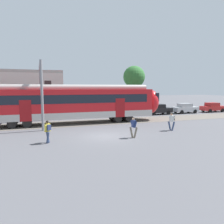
{
  "coord_description": "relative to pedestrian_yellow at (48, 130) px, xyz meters",
  "views": [
    {
      "loc": [
        -5.33,
        -17.0,
        4.03
      ],
      "look_at": [
        1.6,
        3.26,
        1.6
      ],
      "focal_mm": 35.0,
      "sensor_mm": 36.0,
      "label": 1
    }
  ],
  "objects": [
    {
      "name": "pedestrian_yellow",
      "position": [
        0.0,
        0.0,
        0.0
      ],
      "size": [
        0.5,
        0.71,
        1.67
      ],
      "color": "navy",
      "rests_on": "ground"
    },
    {
      "name": "ground_plane",
      "position": [
        4.71,
        0.83,
        -0.99
      ],
      "size": [
        160.0,
        160.0,
        0.0
      ],
      "primitive_type": "plane",
      "color": "#515156"
    },
    {
      "name": "parked_car_red",
      "position": [
        26.5,
        12.14,
        -0.21
      ],
      "size": [
        4.01,
        1.78,
        1.54
      ],
      "color": "#B22323",
      "rests_on": "ground"
    },
    {
      "name": "pedestrian_white",
      "position": [
        11.19,
        1.09,
        0.0
      ],
      "size": [
        0.63,
        0.55,
        1.67
      ],
      "color": "navy",
      "rests_on": "ground"
    },
    {
      "name": "catenary_gantry",
      "position": [
        -0.22,
        8.08,
        3.32
      ],
      "size": [
        0.24,
        6.64,
        6.53
      ],
      "color": "gray",
      "rests_on": "ground"
    },
    {
      "name": "pedestrian_navy",
      "position": [
        6.57,
        -0.49,
        -0.03
      ],
      "size": [
        0.63,
        0.53,
        1.67
      ],
      "color": "#6B6051",
      "rests_on": "ground"
    },
    {
      "name": "parked_car_black",
      "position": [
        16.34,
        12.13,
        -0.21
      ],
      "size": [
        4.01,
        1.78,
        1.54
      ],
      "color": "black",
      "rests_on": "ground"
    },
    {
      "name": "parked_car_silver",
      "position": [
        21.17,
        12.21,
        -0.21
      ],
      "size": [
        4.03,
        1.81,
        1.54
      ],
      "color": "#B7BABF",
      "rests_on": "ground"
    },
    {
      "name": "street_tree_right",
      "position": [
        14.33,
        16.49,
        4.7
      ],
      "size": [
        3.52,
        3.52,
        7.48
      ],
      "color": "brown",
      "rests_on": "ground"
    }
  ]
}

